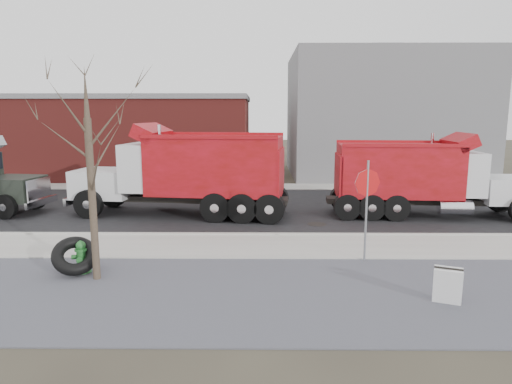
{
  "coord_description": "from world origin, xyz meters",
  "views": [
    {
      "loc": [
        0.89,
        -13.43,
        4.1
      ],
      "look_at": [
        0.73,
        2.26,
        1.4
      ],
      "focal_mm": 32.0,
      "sensor_mm": 36.0,
      "label": 1
    }
  ],
  "objects_px": {
    "stop_sign": "(367,194)",
    "dump_truck_red_a": "(423,175)",
    "truck_tire": "(75,256)",
    "fire_hydrant": "(81,258)",
    "sandwich_board": "(448,286)",
    "dump_truck_red_b": "(188,170)"
  },
  "relations": [
    {
      "from": "stop_sign",
      "to": "dump_truck_red_a",
      "type": "height_order",
      "value": "dump_truck_red_a"
    },
    {
      "from": "fire_hydrant",
      "to": "dump_truck_red_b",
      "type": "relative_size",
      "value": 0.1
    },
    {
      "from": "truck_tire",
      "to": "sandwich_board",
      "type": "xyz_separation_m",
      "value": [
        8.81,
        -1.82,
        -0.06
      ]
    },
    {
      "from": "stop_sign",
      "to": "dump_truck_red_a",
      "type": "distance_m",
      "value": 6.78
    },
    {
      "from": "fire_hydrant",
      "to": "truck_tire",
      "type": "height_order",
      "value": "truck_tire"
    },
    {
      "from": "truck_tire",
      "to": "dump_truck_red_a",
      "type": "relative_size",
      "value": 0.18
    },
    {
      "from": "truck_tire",
      "to": "dump_truck_red_b",
      "type": "relative_size",
      "value": 0.17
    },
    {
      "from": "dump_truck_red_a",
      "to": "fire_hydrant",
      "type": "bearing_deg",
      "value": -144.72
    },
    {
      "from": "fire_hydrant",
      "to": "dump_truck_red_a",
      "type": "relative_size",
      "value": 0.11
    },
    {
      "from": "stop_sign",
      "to": "sandwich_board",
      "type": "xyz_separation_m",
      "value": [
        1.12,
        -2.94,
        -1.5
      ]
    },
    {
      "from": "fire_hydrant",
      "to": "truck_tire",
      "type": "xyz_separation_m",
      "value": [
        -0.12,
        -0.1,
        0.1
      ]
    },
    {
      "from": "stop_sign",
      "to": "dump_truck_red_a",
      "type": "relative_size",
      "value": 0.35
    },
    {
      "from": "truck_tire",
      "to": "dump_truck_red_a",
      "type": "distance_m",
      "value": 13.25
    },
    {
      "from": "dump_truck_red_b",
      "to": "stop_sign",
      "type": "bearing_deg",
      "value": 141.94
    },
    {
      "from": "stop_sign",
      "to": "dump_truck_red_a",
      "type": "bearing_deg",
      "value": 62.83
    },
    {
      "from": "truck_tire",
      "to": "sandwich_board",
      "type": "height_order",
      "value": "truck_tire"
    },
    {
      "from": "stop_sign",
      "to": "fire_hydrant",
      "type": "bearing_deg",
      "value": -167.75
    },
    {
      "from": "truck_tire",
      "to": "sandwich_board",
      "type": "relative_size",
      "value": 1.82
    },
    {
      "from": "truck_tire",
      "to": "dump_truck_red_b",
      "type": "distance_m",
      "value": 7.35
    },
    {
      "from": "fire_hydrant",
      "to": "stop_sign",
      "type": "relative_size",
      "value": 0.31
    },
    {
      "from": "fire_hydrant",
      "to": "dump_truck_red_b",
      "type": "bearing_deg",
      "value": 67.1
    },
    {
      "from": "sandwich_board",
      "to": "dump_truck_red_b",
      "type": "distance_m",
      "value": 11.3
    }
  ]
}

